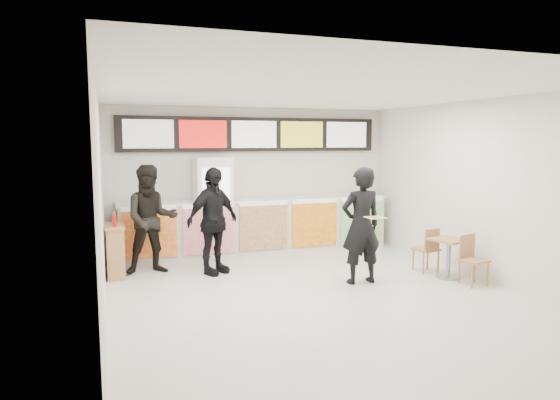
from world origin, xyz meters
name	(u,v)px	position (x,y,z in m)	size (l,w,h in m)	color
floor	(319,297)	(0.00, 0.00, 0.00)	(7.00, 7.00, 0.00)	beige
ceiling	(321,92)	(0.00, 0.00, 3.00)	(7.00, 7.00, 0.00)	white
wall_back	(253,180)	(0.00, 3.50, 1.50)	(6.00, 6.00, 0.00)	silver
wall_left	(101,206)	(-3.00, 0.00, 1.50)	(7.00, 7.00, 0.00)	silver
wall_right	(486,191)	(3.00, 0.00, 1.50)	(7.00, 7.00, 0.00)	silver
service_counter	(258,226)	(0.00, 3.09, 0.57)	(5.56, 0.77, 1.14)	silver
menu_board	(253,134)	(0.00, 3.41, 2.45)	(5.50, 0.14, 0.70)	black
drinks_fridge	(213,207)	(-0.93, 3.11, 1.00)	(0.70, 0.67, 2.00)	white
mirror_panel	(102,174)	(-2.99, 2.45, 1.75)	(0.01, 2.00, 1.50)	#B2B7BF
customer_main	(361,226)	(0.95, 0.48, 0.95)	(0.69, 0.46, 1.90)	black
customer_left	(151,219)	(-2.21, 2.24, 0.95)	(0.93, 0.72, 1.91)	black
customer_mid	(213,221)	(-1.20, 1.85, 0.93)	(1.09, 0.46, 1.87)	black
pizza_slice	(375,217)	(0.95, 0.03, 1.16)	(0.36, 0.36, 0.02)	beige
cafe_table	(449,251)	(2.50, 0.24, 0.47)	(0.68, 1.42, 0.80)	#A67B4C
condiment_ledge	(115,250)	(-2.82, 2.25, 0.46)	(0.32, 0.80, 1.06)	#A67B4C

